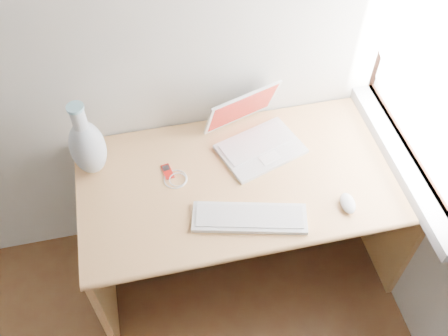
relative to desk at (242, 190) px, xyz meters
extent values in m
cube|color=gray|center=(0.66, -0.17, 0.25)|extent=(0.10, 0.96, 0.06)
cube|color=white|center=(0.64, -0.17, 0.81)|extent=(0.02, 0.84, 0.92)
cube|color=tan|center=(0.00, -0.09, 0.21)|extent=(1.45, 0.72, 0.03)
cube|color=tan|center=(-0.71, -0.09, -0.18)|extent=(0.03, 0.68, 0.73)
cube|color=tan|center=(0.71, -0.09, -0.18)|extent=(0.03, 0.68, 0.73)
cube|color=tan|center=(0.00, 0.26, -0.06)|extent=(1.38, 0.03, 0.49)
cube|color=silver|center=(0.09, 0.04, 0.23)|extent=(0.41, 0.34, 0.02)
cube|color=silver|center=(0.09, 0.04, 0.24)|extent=(0.35, 0.23, 0.00)
cube|color=silver|center=(0.09, 0.16, 0.35)|extent=(0.36, 0.20, 0.22)
cube|color=maroon|center=(0.09, 0.16, 0.35)|extent=(0.33, 0.17, 0.20)
cube|color=white|center=(-0.05, -0.30, 0.23)|extent=(0.48, 0.24, 0.02)
cube|color=silver|center=(-0.05, -0.30, 0.24)|extent=(0.44, 0.21, 0.00)
ellipsoid|color=silver|center=(0.36, -0.32, 0.24)|extent=(0.07, 0.11, 0.04)
cube|color=#A3100B|center=(-0.33, 0.01, 0.22)|extent=(0.05, 0.09, 0.01)
cube|color=black|center=(-0.33, 0.01, 0.23)|extent=(0.03, 0.03, 0.00)
torus|color=white|center=(-0.31, -0.04, 0.22)|extent=(0.14, 0.14, 0.01)
cube|color=white|center=(-0.23, -0.22, 0.22)|extent=(0.07, 0.09, 0.01)
ellipsoid|color=silver|center=(-0.64, 0.09, 0.36)|extent=(0.15, 0.15, 0.28)
cylinder|color=silver|center=(-0.64, 0.09, 0.53)|extent=(0.06, 0.06, 0.11)
cylinder|color=#83BDD1|center=(-0.64, 0.09, 0.59)|extent=(0.07, 0.07, 0.01)
camera|label=1|loc=(-0.38, -1.35, 1.90)|focal=40.00mm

